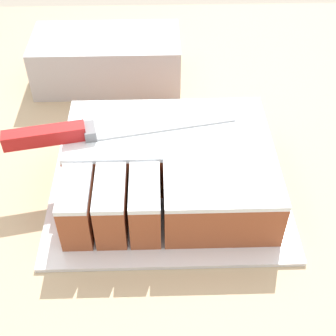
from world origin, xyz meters
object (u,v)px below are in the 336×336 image
object	(u,v)px
cake_board	(168,188)
storage_box	(107,60)
cake	(170,167)
knife	(76,133)

from	to	relation	value
cake_board	storage_box	distance (m)	0.32
cake	knife	size ratio (longest dim) A/B	0.89
cake_board	knife	bearing A→B (deg)	168.70
cake_board	cake	world-z (taller)	cake
cake_board	storage_box	size ratio (longest dim) A/B	1.28
cake_board	knife	distance (m)	0.16
cake_board	storage_box	xyz separation A→B (m)	(-0.11, 0.30, 0.04)
storage_box	knife	bearing A→B (deg)	-94.52
cake	storage_box	xyz separation A→B (m)	(-0.11, 0.29, 0.00)
cake_board	cake	bearing A→B (deg)	37.01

